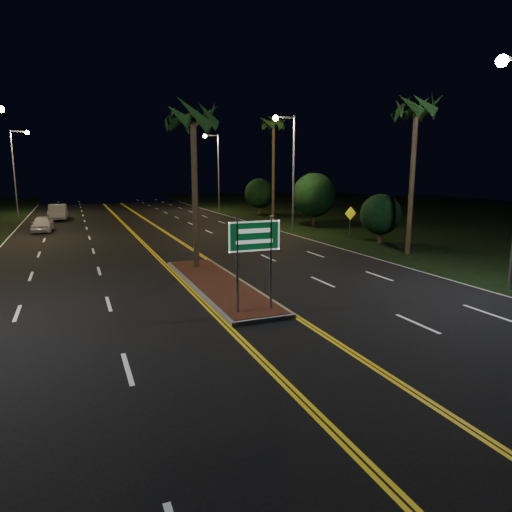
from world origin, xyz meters
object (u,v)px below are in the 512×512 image
streetlight_left_far (17,162)px  palm_median (193,117)px  shrub_mid (314,195)px  palm_right_near (417,108)px  shrub_far (259,193)px  highway_sign (254,245)px  shrub_near (381,214)px  car_near (42,223)px  car_far (58,211)px  median_island (218,284)px  streetlight_right_far (215,163)px  palm_right_far (274,124)px  streetlight_right_mid (289,160)px  warning_sign (350,218)px

streetlight_left_far → palm_median: size_ratio=1.08×
shrub_mid → palm_right_near: bearing=-96.1°
palm_median → shrub_far: (13.80, 25.50, -4.94)m
highway_sign → shrub_far: bearing=67.4°
shrub_mid → shrub_far: shrub_mid is taller
shrub_near → car_near: size_ratio=0.75×
car_far → median_island: bearing=-75.6°
palm_median → car_far: 29.20m
streetlight_right_far → shrub_mid: 18.55m
shrub_mid → car_near: bearing=167.1°
highway_sign → palm_right_far: bearing=64.8°
palm_right_near → palm_right_far: size_ratio=0.90×
streetlight_right_far → car_near: streetlight_right_far is taller
shrub_mid → car_near: (-21.81, 4.98, -1.99)m
shrub_far → shrub_near: bearing=-90.8°
highway_sign → shrub_mid: 25.41m
palm_right_near → palm_right_far: 20.02m
highway_sign → shrub_far: shrub_far is taller
streetlight_left_far → shrub_mid: streetlight_left_far is taller
palm_right_far → car_near: (-20.61, -1.02, -8.41)m
streetlight_left_far → car_far: 8.41m
streetlight_left_far → shrub_far: (24.41, -8.00, -3.32)m
median_island → palm_median: size_ratio=1.23×
streetlight_right_mid → palm_right_far: palm_right_far is taller
median_island → palm_right_near: size_ratio=1.10×
warning_sign → shrub_mid: bearing=79.0°
shrub_mid → warning_sign: shrub_mid is taller
highway_sign → streetlight_left_far: bearing=104.4°
median_island → palm_median: (0.00, 3.50, 7.19)m
highway_sign → warning_sign: size_ratio=1.41×
shrub_far → warning_sign: shrub_far is taller
streetlight_right_mid → car_near: size_ratio=2.05×
streetlight_right_far → shrub_near: bearing=-84.1°
streetlight_right_far → shrub_far: size_ratio=2.27×
streetlight_right_far → warning_sign: streetlight_right_far is taller
shrub_far → car_far: shrub_far is taller
streetlight_left_far → warning_sign: 36.26m
median_island → car_far: bearing=102.5°
streetlight_left_far → streetlight_right_mid: same height
shrub_far → car_far: size_ratio=0.74×
shrub_near → palm_right_near: bearing=-104.0°
shrub_near → car_near: 26.08m
median_island → streetlight_right_far: 37.00m
highway_sign → streetlight_left_far: streetlight_left_far is taller
palm_median → shrub_near: size_ratio=2.52×
palm_right_near → car_far: size_ratio=1.74×
shrub_far → warning_sign: 19.23m
highway_sign → palm_right_near: 15.55m
streetlight_right_mid → warning_sign: (2.39, -5.19, -4.20)m
median_island → car_far: size_ratio=1.92×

